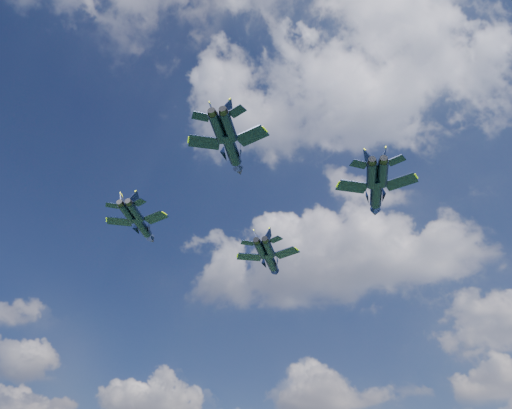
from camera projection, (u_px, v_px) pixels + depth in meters
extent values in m
cylinder|color=black|center=(270.00, 260.00, 104.27)|extent=(2.88, 9.81, 1.93)
cone|color=black|center=(276.00, 273.00, 109.26)|extent=(2.09, 2.96, 1.83)
ellipsoid|color=brown|center=(273.00, 265.00, 107.45)|extent=(1.35, 3.16, 0.88)
cube|color=black|center=(250.00, 257.00, 103.30)|extent=(5.67, 4.77, 0.19)
cube|color=black|center=(286.00, 253.00, 101.81)|extent=(5.52, 4.07, 0.19)
cube|color=black|center=(248.00, 243.00, 98.53)|extent=(3.04, 2.77, 0.15)
cube|color=black|center=(275.00, 239.00, 97.46)|extent=(3.00, 2.47, 0.15)
cube|color=black|center=(257.00, 237.00, 99.76)|extent=(1.16, 3.04, 3.23)
cube|color=black|center=(268.00, 236.00, 99.31)|extent=(1.43, 3.17, 3.23)
cylinder|color=black|center=(141.00, 225.00, 90.41)|extent=(2.85, 8.62, 1.69)
cone|color=black|center=(152.00, 240.00, 94.81)|extent=(1.92, 2.64, 1.60)
ellipsoid|color=brown|center=(148.00, 231.00, 93.21)|extent=(1.29, 2.79, 0.77)
cube|color=black|center=(119.00, 221.00, 89.43)|extent=(4.97, 4.28, 0.17)
cube|color=black|center=(155.00, 217.00, 88.35)|extent=(4.79, 3.42, 0.17)
cube|color=black|center=(112.00, 205.00, 85.25)|extent=(2.66, 2.47, 0.13)
cube|color=black|center=(139.00, 202.00, 84.47)|extent=(2.60, 2.10, 0.13)
cube|color=black|center=(123.00, 201.00, 86.38)|extent=(1.07, 2.63, 2.83)
cube|color=black|center=(134.00, 199.00, 86.05)|extent=(1.30, 2.79, 2.83)
cylinder|color=black|center=(376.00, 192.00, 85.31)|extent=(3.61, 10.15, 1.99)
cone|color=black|center=(375.00, 212.00, 90.52)|extent=(2.33, 3.15, 1.88)
ellipsoid|color=brown|center=(375.00, 201.00, 88.62)|extent=(1.59, 3.30, 0.91)
cube|color=black|center=(352.00, 187.00, 84.06)|extent=(5.84, 5.11, 0.20)
cube|color=black|center=(401.00, 182.00, 82.96)|extent=(5.59, 3.91, 0.20)
cube|color=black|center=(359.00, 164.00, 79.15)|extent=(3.12, 2.93, 0.15)
cube|color=black|center=(396.00, 160.00, 78.36)|extent=(3.04, 2.41, 0.15)
cube|color=black|center=(368.00, 159.00, 80.52)|extent=(1.34, 3.07, 3.33)
cube|color=black|center=(384.00, 157.00, 80.18)|extent=(1.56, 3.30, 3.33)
cylinder|color=black|center=(231.00, 148.00, 74.30)|extent=(2.99, 9.03, 1.77)
cone|color=black|center=(239.00, 171.00, 78.92)|extent=(2.02, 2.77, 1.68)
ellipsoid|color=brown|center=(236.00, 159.00, 77.24)|extent=(1.35, 2.93, 0.81)
cube|color=black|center=(204.00, 142.00, 73.28)|extent=(5.21, 4.49, 0.18)
cube|color=black|center=(252.00, 136.00, 72.15)|extent=(5.02, 3.58, 0.18)
cube|color=black|center=(201.00, 116.00, 68.90)|extent=(2.78, 2.59, 0.14)
cube|color=black|center=(237.00, 111.00, 68.08)|extent=(2.73, 2.20, 0.14)
cube|color=black|center=(213.00, 112.00, 70.09)|extent=(1.12, 2.76, 2.97)
cube|color=black|center=(228.00, 110.00, 69.74)|extent=(1.36, 2.93, 2.97)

